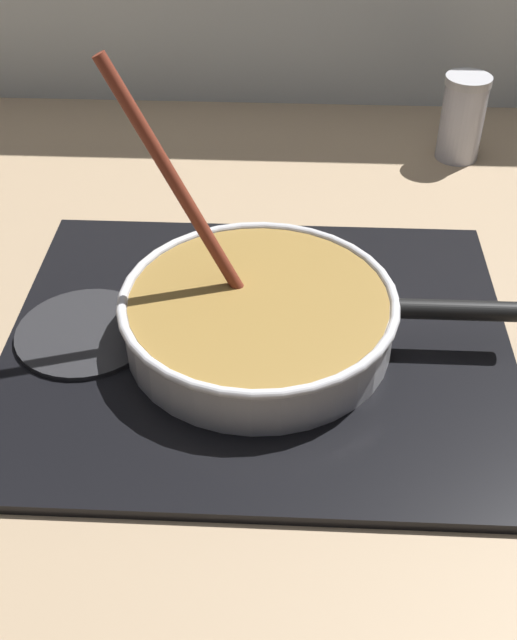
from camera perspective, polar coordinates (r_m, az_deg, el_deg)
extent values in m
cube|color=#9E8466|center=(0.85, -10.64, -7.92)|extent=(2.40, 1.60, 0.04)
cube|color=black|center=(0.90, 0.00, -1.71)|extent=(0.56, 0.48, 0.01)
torus|color=#592D0C|center=(0.89, 0.00, -1.22)|extent=(0.16, 0.16, 0.01)
cylinder|color=#262628|center=(0.92, -12.24, -0.87)|extent=(0.16, 0.16, 0.01)
cylinder|color=silver|center=(0.87, 0.00, 0.00)|extent=(0.29, 0.29, 0.06)
cylinder|color=olive|center=(0.87, 0.00, 0.20)|extent=(0.28, 0.28, 0.05)
torus|color=silver|center=(0.86, 0.00, 1.48)|extent=(0.30, 0.30, 0.01)
cylinder|color=black|center=(0.88, 13.93, 0.68)|extent=(0.13, 0.02, 0.02)
cylinder|color=beige|center=(0.86, 0.48, 0.96)|extent=(0.03, 0.03, 0.01)
cylinder|color=#EDD88C|center=(0.90, 4.17, 2.92)|extent=(0.03, 0.03, 0.01)
cylinder|color=beige|center=(0.93, 1.17, 4.32)|extent=(0.03, 0.03, 0.01)
cylinder|color=#EDD88C|center=(0.84, -5.83, -0.44)|extent=(0.03, 0.03, 0.01)
cylinder|color=#E5CC7A|center=(0.78, 1.19, -3.88)|extent=(0.03, 0.03, 0.01)
cylinder|color=beige|center=(0.88, 3.52, 1.71)|extent=(0.03, 0.03, 0.01)
cylinder|color=#EDD88C|center=(0.85, 5.26, 0.19)|extent=(0.04, 0.04, 0.01)
cylinder|color=#EDD88C|center=(0.90, -1.40, 2.89)|extent=(0.03, 0.03, 0.01)
cylinder|color=maroon|center=(0.83, -5.80, 9.45)|extent=(0.15, 0.04, 0.27)
cube|color=brown|center=(0.88, -1.02, 1.57)|extent=(0.05, 0.04, 0.01)
cylinder|color=silver|center=(1.29, 14.28, 13.54)|extent=(0.07, 0.07, 0.12)
cylinder|color=#B2B2B7|center=(1.27, 14.76, 16.19)|extent=(0.07, 0.07, 0.01)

